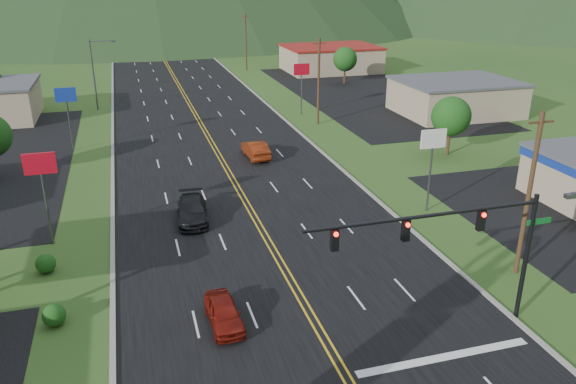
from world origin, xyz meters
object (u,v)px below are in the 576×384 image
object	(u,v)px
streetlight_west	(96,70)
traffic_signal	(461,235)
car_red_far	(256,150)
car_red_near	(224,313)
car_dark_mid	(192,211)

from	to	relation	value
streetlight_west	traffic_signal	bearing A→B (deg)	-72.03
car_red_far	car_red_near	bearing A→B (deg)	70.95
traffic_signal	streetlight_west	world-z (taller)	streetlight_west
car_red_near	car_red_far	world-z (taller)	car_red_far
traffic_signal	car_red_near	bearing A→B (deg)	162.00
traffic_signal	car_red_far	distance (m)	30.84
car_red_near	car_dark_mid	size ratio (longest dim) A/B	0.75
car_dark_mid	car_red_far	bearing A→B (deg)	64.30
streetlight_west	car_red_near	size ratio (longest dim) A/B	2.25
car_red_near	car_red_far	xyz separation A→B (m)	(7.94, 26.76, 0.14)
car_red_near	car_red_far	bearing A→B (deg)	71.24
streetlight_west	car_dark_mid	bearing A→B (deg)	-79.47
car_red_near	car_red_far	size ratio (longest dim) A/B	0.80
traffic_signal	car_red_far	bearing A→B (deg)	95.84
streetlight_west	car_dark_mid	xyz separation A→B (m)	(7.22, -38.85, -4.41)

